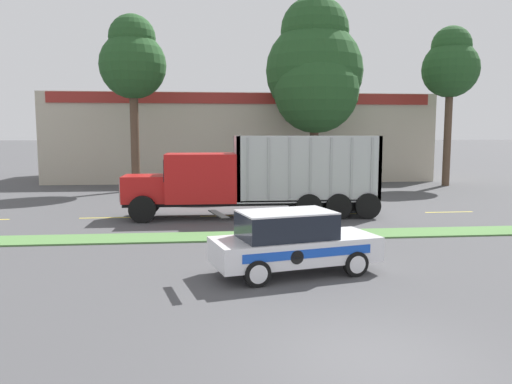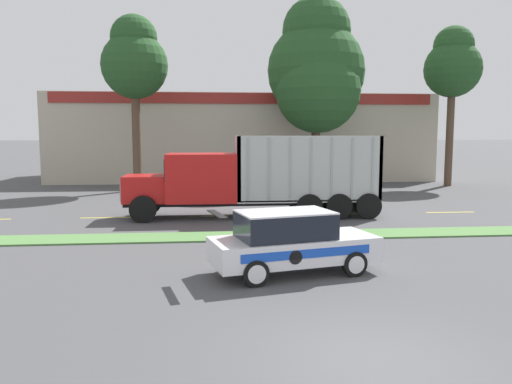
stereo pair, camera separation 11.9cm
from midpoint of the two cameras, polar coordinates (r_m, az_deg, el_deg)
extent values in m
plane|color=#474749|center=(8.95, 13.72, -18.40)|extent=(600.00, 600.00, 0.00)
cube|color=#517F42|center=(18.56, 3.21, -4.96)|extent=(120.00, 1.64, 0.06)
cube|color=yellow|center=(23.54, -16.48, -2.82)|extent=(2.40, 0.14, 0.01)
cube|color=yellow|center=(23.12, -3.21, -2.72)|extent=(2.40, 0.14, 0.01)
cube|color=yellow|center=(23.94, 9.83, -2.49)|extent=(2.40, 0.14, 0.01)
cube|color=yellow|center=(25.88, 21.45, -2.17)|extent=(2.40, 0.14, 0.01)
cube|color=black|center=(22.80, -0.32, -1.16)|extent=(11.40, 1.29, 0.18)
cube|color=red|center=(22.79, -12.34, 0.40)|extent=(1.88, 1.93, 1.18)
cube|color=#B7B7BC|center=(22.93, -14.74, 0.37)|extent=(0.06, 1.65, 1.00)
cube|color=red|center=(22.58, -6.09, 1.69)|extent=(3.09, 2.35, 2.14)
cube|color=black|center=(22.63, -10.08, 2.58)|extent=(0.04, 2.00, 0.96)
cylinder|color=silver|center=(21.80, -1.80, 3.76)|extent=(0.14, 0.14, 1.68)
cube|color=#B7B7BC|center=(23.13, 5.82, -0.71)|extent=(6.43, 2.35, 0.12)
cube|color=#B7B7BC|center=(22.59, -1.97, 2.80)|extent=(0.16, 2.35, 2.86)
cube|color=#B7B7BC|center=(23.80, 13.29, 2.82)|extent=(0.16, 2.35, 2.86)
cube|color=#B7B7BC|center=(21.92, 6.42, 2.64)|extent=(6.43, 0.16, 2.86)
cube|color=#B7B7BC|center=(24.07, 5.35, 3.01)|extent=(6.43, 0.16, 2.86)
cube|color=#A3A3A8|center=(21.43, -0.77, 2.59)|extent=(0.10, 0.04, 2.72)
cube|color=#A3A3A8|center=(21.52, 1.68, 2.61)|extent=(0.10, 0.04, 2.72)
cube|color=#A3A3A8|center=(21.65, 4.09, 2.62)|extent=(0.10, 0.04, 2.72)
cube|color=#A3A3A8|center=(21.82, 6.48, 2.62)|extent=(0.10, 0.04, 2.72)
cube|color=#A3A3A8|center=(22.03, 8.82, 2.63)|extent=(0.10, 0.04, 2.72)
cube|color=#A3A3A8|center=(22.27, 11.11, 2.62)|extent=(0.10, 0.04, 2.72)
cube|color=#A3A3A8|center=(22.55, 13.35, 2.62)|extent=(0.10, 0.04, 2.72)
cylinder|color=black|center=(21.75, -12.65, -1.94)|extent=(1.15, 0.30, 1.15)
cylinder|color=black|center=(24.02, -11.96, -1.12)|extent=(1.15, 0.30, 1.15)
cylinder|color=black|center=(22.72, 12.87, -1.58)|extent=(1.15, 0.30, 1.15)
cylinder|color=black|center=(24.90, 11.21, -0.83)|extent=(1.15, 0.30, 1.15)
cylinder|color=black|center=(22.34, 9.62, -1.65)|extent=(1.15, 0.30, 1.15)
cylinder|color=black|center=(24.56, 8.23, -0.88)|extent=(1.15, 0.30, 1.15)
cylinder|color=black|center=(22.03, 6.27, -1.71)|extent=(1.15, 0.30, 1.15)
cylinder|color=black|center=(24.28, 5.17, -0.92)|extent=(1.15, 0.30, 1.15)
cube|color=white|center=(13.64, 4.62, -6.50)|extent=(4.76, 2.75, 0.66)
cube|color=black|center=(13.40, 3.59, -3.81)|extent=(2.76, 2.08, 0.68)
cube|color=white|center=(13.34, 3.60, -2.29)|extent=(2.76, 2.08, 0.04)
cube|color=black|center=(12.74, -4.19, -2.54)|extent=(0.52, 1.41, 0.03)
cube|color=blue|center=(12.84, 6.21, -7.05)|extent=(3.48, 0.86, 0.23)
cylinder|color=black|center=(12.72, 4.83, -7.47)|extent=(0.35, 0.09, 0.36)
cylinder|color=black|center=(13.62, 11.44, -8.06)|extent=(0.70, 0.35, 0.67)
cylinder|color=silver|center=(13.53, 11.67, -8.16)|extent=(0.46, 0.12, 0.47)
cylinder|color=black|center=(15.03, 8.20, -6.60)|extent=(0.70, 0.35, 0.67)
cylinder|color=silver|center=(15.12, 8.02, -6.51)|extent=(0.46, 0.12, 0.47)
cylinder|color=black|center=(12.48, 0.24, -9.29)|extent=(0.70, 0.35, 0.67)
cylinder|color=silver|center=(12.38, 0.40, -9.42)|extent=(0.46, 0.12, 0.47)
cylinder|color=black|center=(14.01, -2.04, -7.51)|extent=(0.70, 0.35, 0.67)
cylinder|color=silver|center=(14.11, -2.16, -7.41)|extent=(0.46, 0.12, 0.47)
cube|color=#BCB29E|center=(44.02, -1.69, 6.22)|extent=(30.28, 12.00, 6.88)
cube|color=maroon|center=(38.08, -1.10, 10.66)|extent=(28.77, 0.10, 0.80)
cylinder|color=brown|center=(35.25, 7.08, 4.66)|extent=(0.41, 0.41, 5.14)
sphere|color=#234C23|center=(35.35, 7.18, 11.46)|extent=(5.89, 5.89, 5.89)
sphere|color=#234C23|center=(35.63, 7.23, 15.24)|extent=(4.12, 4.12, 4.12)
cylinder|color=brown|center=(36.16, 6.84, 5.62)|extent=(0.51, 0.51, 6.29)
sphere|color=#234C23|center=(36.43, 6.95, 13.56)|extent=(6.86, 6.86, 6.86)
sphere|color=#234C23|center=(36.86, 7.01, 17.79)|extent=(4.80, 4.80, 4.80)
cylinder|color=brown|center=(38.91, 21.34, 6.01)|extent=(0.53, 0.53, 7.27)
sphere|color=#234C23|center=(39.19, 21.64, 12.95)|extent=(4.01, 4.01, 4.01)
sphere|color=#234C23|center=(39.41, 21.74, 15.26)|extent=(2.81, 2.81, 2.81)
cylinder|color=brown|center=(34.11, -13.39, 6.04)|extent=(0.56, 0.56, 7.02)
sphere|color=#234C23|center=(34.40, -13.61, 13.89)|extent=(4.32, 4.32, 4.32)
sphere|color=#234C23|center=(34.67, -13.69, 16.72)|extent=(3.02, 3.02, 3.02)
camera|label=1|loc=(0.06, -89.81, 0.02)|focal=35.00mm
camera|label=2|loc=(0.06, 90.19, -0.02)|focal=35.00mm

